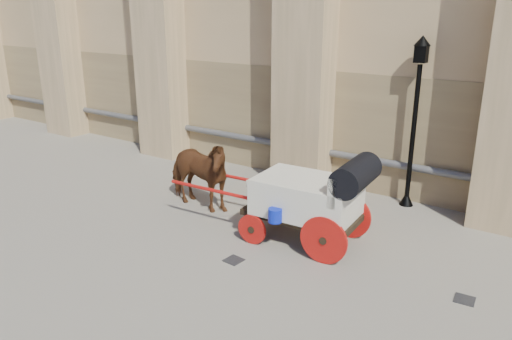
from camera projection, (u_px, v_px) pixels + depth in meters
The scene contains 6 objects.
ground at pixel (257, 242), 10.11m from camera, with size 90.00×90.00×0.00m, color slate.
horse at pixel (197, 173), 11.57m from camera, with size 0.93×2.05×1.73m, color brown.
carriage at pixel (313, 196), 9.77m from camera, with size 4.37×1.61×1.89m.
street_lamp at pixel (415, 119), 11.36m from camera, with size 0.37×0.37×3.96m.
drain_grate_near at pixel (234, 260), 9.40m from camera, with size 0.32×0.32×0.01m, color black.
drain_grate_far at pixel (465, 300), 8.14m from camera, with size 0.32×0.32×0.01m, color black.
Camera 1 is at (5.12, -7.56, 4.59)m, focal length 35.00 mm.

